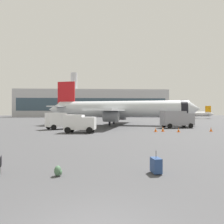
{
  "coord_description": "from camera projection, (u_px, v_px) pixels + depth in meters",
  "views": [
    {
      "loc": [
        0.24,
        -4.47,
        2.94
      ],
      "look_at": [
        1.91,
        25.58,
        3.0
      ],
      "focal_mm": 32.67,
      "sensor_mm": 36.0,
      "label": 1
    }
  ],
  "objects": [
    {
      "name": "safety_cone_near",
      "position": [
        211.0,
        129.0,
        31.32
      ],
      "size": [
        0.44,
        0.44,
        0.69
      ],
      "color": "#F2590C",
      "rests_on": "ground"
    },
    {
      "name": "fuel_truck",
      "position": [
        177.0,
        119.0,
        38.83
      ],
      "size": [
        6.26,
        3.37,
        3.2
      ],
      "color": "gray",
      "rests_on": "ground"
    },
    {
      "name": "service_truck",
      "position": [
        60.0,
        120.0,
        35.69
      ],
      "size": [
        5.2,
        4.55,
        2.9
      ],
      "color": "white",
      "rests_on": "ground"
    },
    {
      "name": "traveller_backpack",
      "position": [
        58.0,
        171.0,
        9.42
      ],
      "size": [
        0.36,
        0.4,
        0.48
      ],
      "color": "#476B4C",
      "rests_on": "ground"
    },
    {
      "name": "safety_cone_far",
      "position": [
        163.0,
        129.0,
        31.3
      ],
      "size": [
        0.44,
        0.44,
        0.76
      ],
      "color": "#F2590C",
      "rests_on": "ground"
    },
    {
      "name": "airplane_taxiing",
      "position": [
        191.0,
        114.0,
        99.89
      ],
      "size": [
        18.39,
        17.03,
        6.02
      ],
      "color": "white",
      "rests_on": "ground"
    },
    {
      "name": "safety_cone_mid",
      "position": [
        156.0,
        129.0,
        30.87
      ],
      "size": [
        0.44,
        0.44,
        0.7
      ],
      "color": "#F2590C",
      "rests_on": "ground"
    },
    {
      "name": "cargo_van",
      "position": [
        80.0,
        123.0,
        29.36
      ],
      "size": [
        4.63,
        2.83,
        2.6
      ],
      "color": "white",
      "rests_on": "ground"
    },
    {
      "name": "airplane_at_gate",
      "position": [
        119.0,
        109.0,
        47.34
      ],
      "size": [
        35.27,
        32.14,
        10.5
      ],
      "color": "silver",
      "rests_on": "ground"
    },
    {
      "name": "safety_cone_outer",
      "position": [
        179.0,
        130.0,
        30.38
      ],
      "size": [
        0.44,
        0.44,
        0.68
      ],
      "color": "#F2590C",
      "rests_on": "ground"
    },
    {
      "name": "rolling_suitcase",
      "position": [
        156.0,
        165.0,
        9.83
      ],
      "size": [
        0.47,
        0.68,
        1.1
      ],
      "color": "navy",
      "rests_on": "ground"
    },
    {
      "name": "terminal_building",
      "position": [
        93.0,
        104.0,
        138.62
      ],
      "size": [
        99.03,
        20.39,
        29.74
      ],
      "color": "#B2B2B7",
      "rests_on": "ground"
    }
  ]
}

